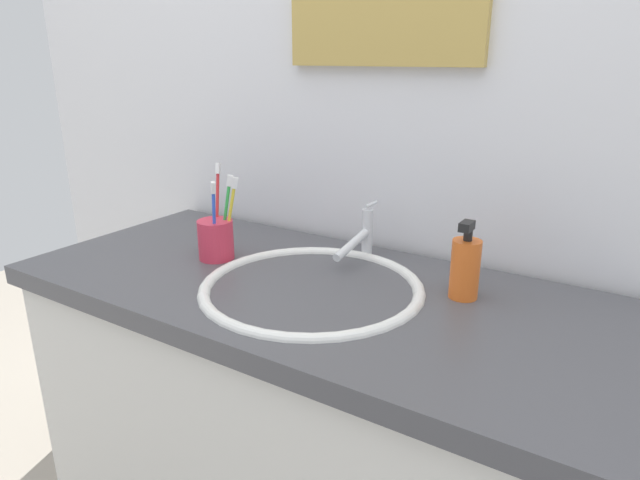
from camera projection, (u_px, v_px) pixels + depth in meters
tiled_wall_back at (385, 119)px, 1.24m from camera, size 2.41×0.04×2.40m
vanity_counter at (311, 471)px, 1.23m from camera, size 1.21×0.54×0.91m
sink_basin at (312, 310)px, 1.08m from camera, size 0.44×0.44×0.13m
faucet at (361, 236)px, 1.21m from camera, size 0.02×0.17×0.12m
toothbrush_cup at (216, 240)px, 1.21m from camera, size 0.08×0.08×0.09m
toothbrush_yellow at (230, 212)px, 1.19m from camera, size 0.04×0.03×0.18m
toothbrush_blue at (214, 216)px, 1.17m from camera, size 0.04×0.03×0.18m
toothbrush_red at (217, 203)px, 1.22m from camera, size 0.03×0.06×0.20m
toothbrush_green at (226, 210)px, 1.20m from camera, size 0.04×0.03×0.18m
soap_dispenser at (465, 267)px, 1.01m from camera, size 0.05×0.06×0.15m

